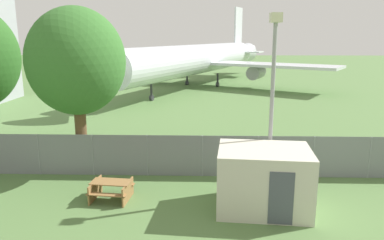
{
  "coord_description": "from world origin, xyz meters",
  "views": [
    {
      "loc": [
        2.56,
        -6.5,
        6.4
      ],
      "look_at": [
        1.99,
        12.97,
        2.0
      ],
      "focal_mm": 35.0,
      "sensor_mm": 36.0,
      "label": 1
    }
  ],
  "objects_px": {
    "airplane": "(198,59)",
    "portable_cabin": "(264,179)",
    "tree_near_hangar": "(76,62)",
    "picnic_bench_near_cabin": "(111,188)"
  },
  "relations": [
    {
      "from": "portable_cabin",
      "to": "airplane",
      "type": "bearing_deg",
      "value": 99.86
    },
    {
      "from": "portable_cabin",
      "to": "tree_near_hangar",
      "type": "bearing_deg",
      "value": 160.18
    },
    {
      "from": "airplane",
      "to": "portable_cabin",
      "type": "xyz_separation_m",
      "value": [
        2.9,
        -34.34,
        -2.3
      ]
    },
    {
      "from": "picnic_bench_near_cabin",
      "to": "tree_near_hangar",
      "type": "height_order",
      "value": "tree_near_hangar"
    },
    {
      "from": "airplane",
      "to": "picnic_bench_near_cabin",
      "type": "xyz_separation_m",
      "value": [
        -3.01,
        -33.71,
        -3.01
      ]
    },
    {
      "from": "tree_near_hangar",
      "to": "portable_cabin",
      "type": "bearing_deg",
      "value": -24.85
    },
    {
      "from": "airplane",
      "to": "tree_near_hangar",
      "type": "bearing_deg",
      "value": 14.12
    },
    {
      "from": "airplane",
      "to": "portable_cabin",
      "type": "distance_m",
      "value": 34.54
    },
    {
      "from": "airplane",
      "to": "picnic_bench_near_cabin",
      "type": "bearing_deg",
      "value": 18.51
    },
    {
      "from": "airplane",
      "to": "tree_near_hangar",
      "type": "relative_size",
      "value": 5.14
    }
  ]
}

